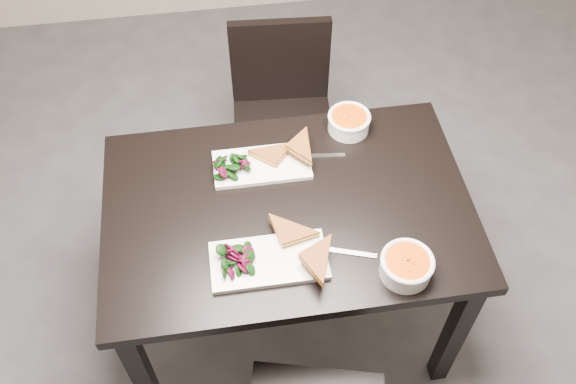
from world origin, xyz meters
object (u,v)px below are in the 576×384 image
Objects in this scene: chair_far at (282,108)px; soup_bowl_far at (349,121)px; plate_near at (269,261)px; plate_far at (262,165)px; table at (288,223)px; soup_bowl_near at (407,265)px.

chair_far is 5.55× the size of soup_bowl_far.
plate_near is 0.38m from plate_far.
table is at bearing -70.11° from plate_far.
plate_far is at bearing 127.96° from soup_bowl_near.
plate_near reaches higher than plate_far.
plate_far is 0.36m from soup_bowl_far.
chair_far is at bearing 83.51° from table.
plate_far is at bearing -157.99° from soup_bowl_far.
plate_near is at bearing -113.36° from table.
table is 3.40× the size of plate_near.
soup_bowl_near reaches higher than plate_far.
plate_near reaches higher than table.
plate_near is 0.63m from soup_bowl_far.
plate_near is (-0.09, -0.21, 0.11)m from table.
soup_bowl_far is at bearing 94.12° from soup_bowl_near.
soup_bowl_near is (0.31, -0.30, 0.14)m from table.
soup_bowl_near is (0.23, -1.03, 0.31)m from chair_far.
chair_far is 2.59× the size of plate_far.
plate_far is (0.03, 0.38, -0.00)m from plate_near.
soup_bowl_near is at bearing -85.88° from soup_bowl_far.
chair_far is at bearing 79.56° from plate_near.
chair_far reaches higher than plate_far.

